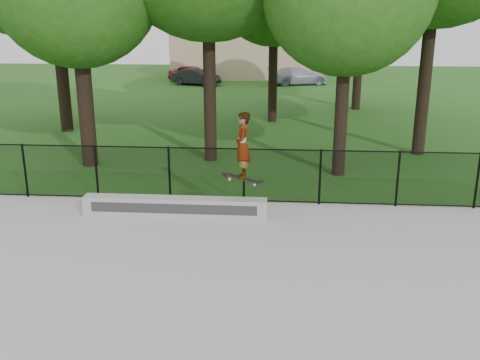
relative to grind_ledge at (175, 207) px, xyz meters
The scene contains 9 objects.
ground 4.99m from the grind_ledge, 70.83° to the right, with size 100.00×100.00×0.00m, color #265417.
concrete_slab 4.98m from the grind_ledge, 70.83° to the right, with size 14.00×12.00×0.06m, color #A9AAA5.
grind_ledge is the anchor object (origin of this frame).
car_a 29.46m from the grind_ledge, 98.50° to the left, with size 1.53×3.78×1.30m, color maroon.
car_b 27.68m from the grind_ledge, 97.91° to the left, with size 1.26×3.28×1.19m, color black.
car_c 28.51m from the grind_ledge, 82.45° to the left, with size 1.78×4.03×1.27m, color #ABA9C0.
skater_airborne 2.30m from the grind_ledge, ahead, with size 0.82×0.61×1.78m.
chainlink_fence 2.09m from the grind_ledge, 36.30° to the left, with size 16.06×0.06×1.50m.
distant_building 33.35m from the grind_ledge, 90.63° to the left, with size 12.40×6.40×4.30m.
Camera 1 is at (0.96, -7.62, 4.81)m, focal length 40.00 mm.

